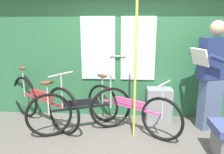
% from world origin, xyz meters
% --- Properties ---
extents(ground_plane, '(6.05, 3.81, 0.04)m').
position_xyz_m(ground_plane, '(0.00, 0.00, -0.02)').
color(ground_plane, '#56544F').
extents(train_door_wall, '(5.05, 0.28, 2.19)m').
position_xyz_m(train_door_wall, '(-0.01, 1.10, 1.14)').
color(train_door_wall, '#2D6B42').
rests_on(train_door_wall, ground_plane).
extents(bicycle_near_door, '(1.55, 0.71, 0.90)m').
position_xyz_m(bicycle_near_door, '(-0.75, 0.36, 0.37)').
color(bicycle_near_door, black).
rests_on(bicycle_near_door, ground_plane).
extents(bicycle_leaning_behind, '(1.50, 0.99, 0.87)m').
position_xyz_m(bicycle_leaning_behind, '(0.00, 0.49, 0.36)').
color(bicycle_leaning_behind, black).
rests_on(bicycle_leaning_behind, ground_plane).
extents(bicycle_by_pole, '(1.52, 1.08, 0.96)m').
position_xyz_m(bicycle_by_pole, '(-1.45, 0.60, 0.40)').
color(bicycle_by_pole, black).
rests_on(bicycle_by_pole, ground_plane).
extents(passenger_reading_newspaper, '(0.63, 0.57, 1.72)m').
position_xyz_m(passenger_reading_newspaper, '(1.29, 0.64, 0.91)').
color(passenger_reading_newspaper, slate).
rests_on(passenger_reading_newspaper, ground_plane).
extents(trash_bin_by_wall, '(0.43, 0.28, 0.59)m').
position_xyz_m(trash_bin_by_wall, '(0.53, 0.89, 0.29)').
color(trash_bin_by_wall, gray).
rests_on(trash_bin_by_wall, ground_plane).
extents(handrail_pole, '(0.04, 0.04, 2.15)m').
position_xyz_m(handrail_pole, '(0.08, 0.28, 1.07)').
color(handrail_pole, '#C6C14C').
rests_on(handrail_pole, ground_plane).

